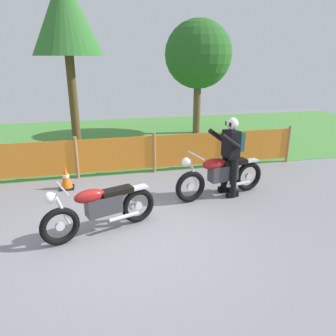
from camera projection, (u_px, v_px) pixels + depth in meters
The scene contains 9 objects.
ground at pixel (134, 239), 5.41m from camera, with size 24.00×24.00×0.02m, color gray.
grass_verge at pixel (108, 139), 11.87m from camera, with size 24.00×7.78×0.01m, color #4C8C3D.
barrier_fence at pixel (116, 155), 8.12m from camera, with size 9.73×0.08×1.05m.
tree_leftmost at pixel (65, 15), 9.80m from camera, with size 2.17×2.17×5.29m.
tree_near_left at pixel (198, 55), 11.91m from camera, with size 2.47×2.47×4.17m.
motorcycle_lead at pixel (100, 208), 5.44m from camera, with size 1.95×0.88×0.96m.
motorcycle_trailing at pixel (220, 175), 6.89m from camera, with size 2.11×0.70×1.01m.
rider_trailing at pixel (231, 152), 6.83m from camera, with size 0.74×0.62×1.69m.
traffic_cone at pixel (66, 178), 7.36m from camera, with size 0.32×0.32×0.53m.
Camera 1 is at (-0.53, -4.73, 2.86)m, focal length 34.75 mm.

